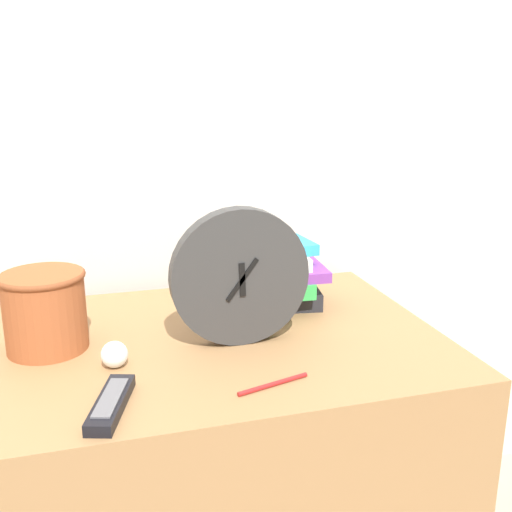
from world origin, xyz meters
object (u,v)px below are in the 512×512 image
Objects in this scene: book_stack at (270,276)px; tv_remote at (111,403)px; basket at (45,309)px; desk_clock at (240,277)px; crumpled_paper_ball at (114,354)px; pen at (273,384)px.

tv_remote is (-0.39, -0.38, -0.06)m from book_stack.
basket is (-0.49, -0.11, 0.01)m from book_stack.
book_stack is at bearing 44.39° from tv_remote.
desk_clock is at bearing 36.47° from tv_remote.
desk_clock is 0.28m from crumpled_paper_ball.
crumpled_paper_ball is (0.12, -0.12, -0.06)m from basket.
basket reaches higher than crumpled_paper_ball.
book_stack is at bearing 56.47° from desk_clock.
desk_clock is at bearing -11.47° from basket.
crumpled_paper_ball reaches higher than pen.
book_stack is 1.43× the size of tv_remote.
pen is (0.38, -0.27, -0.08)m from basket.
basket is at bearing 111.46° from tv_remote.
crumpled_paper_ball is (-0.37, -0.23, -0.05)m from book_stack.
book_stack reaches higher than tv_remote.
book_stack is 1.49× the size of basket.
crumpled_paper_ball is at bearing -44.21° from basket.
crumpled_paper_ball is 0.30m from pen.
crumpled_paper_ball is at bearing -170.27° from desk_clock.
book_stack is 4.95× the size of crumpled_paper_ball.
crumpled_paper_ball reaches higher than tv_remote.
desk_clock reaches higher than tv_remote.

